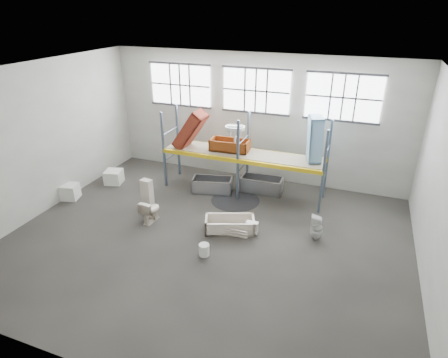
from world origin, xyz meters
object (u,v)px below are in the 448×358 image
at_px(blue_tub_upright, 315,139).
at_px(carton_near, 69,192).
at_px(steel_tub_left, 212,185).
at_px(bucket, 204,250).
at_px(bathtub_beige, 230,224).
at_px(rust_tub_flat, 230,145).
at_px(toilet_white, 317,228).
at_px(cistern_tall, 147,195).
at_px(steel_tub_right, 262,184).
at_px(toilet_beige, 151,210).

xyz_separation_m(blue_tub_upright, carton_near, (-8.37, -2.96, -2.11)).
distance_m(steel_tub_left, bucket, 4.06).
distance_m(bathtub_beige, rust_tub_flat, 3.42).
relative_size(toilet_white, blue_tub_upright, 0.52).
bearing_deg(steel_tub_left, bucket, -71.10).
bearing_deg(bathtub_beige, bucket, -120.42).
relative_size(cistern_tall, steel_tub_right, 0.75).
xyz_separation_m(steel_tub_right, rust_tub_flat, (-1.24, -0.24, 1.53)).
distance_m(toilet_beige, rust_tub_flat, 3.87).
height_order(steel_tub_right, bucket, steel_tub_right).
xyz_separation_m(toilet_beige, blue_tub_upright, (4.69, 3.29, 2.00)).
distance_m(cistern_tall, toilet_white, 5.77).
bearing_deg(steel_tub_left, blue_tub_upright, 8.80).
bearing_deg(rust_tub_flat, blue_tub_upright, 1.58).
relative_size(bathtub_beige, toilet_white, 1.92).
xyz_separation_m(steel_tub_left, bucket, (1.31, -3.84, -0.10)).
height_order(bathtub_beige, steel_tub_right, steel_tub_right).
bearing_deg(steel_tub_left, carton_near, -153.26).
height_order(cistern_tall, bucket, cistern_tall).
relative_size(cistern_tall, toilet_white, 1.46).
distance_m(toilet_white, rust_tub_flat, 4.59).
xyz_separation_m(steel_tub_left, rust_tub_flat, (0.53, 0.47, 1.54)).
height_order(bathtub_beige, toilet_beige, toilet_beige).
xyz_separation_m(toilet_white, steel_tub_right, (-2.45, 2.58, -0.12)).
relative_size(toilet_beige, cistern_tall, 0.67).
bearing_deg(steel_tub_right, carton_near, -154.54).
distance_m(steel_tub_right, blue_tub_upright, 2.80).
bearing_deg(steel_tub_right, rust_tub_flat, -169.16).
height_order(toilet_white, steel_tub_left, toilet_white).
relative_size(bathtub_beige, bucket, 4.35).
height_order(toilet_beige, steel_tub_left, toilet_beige).
height_order(steel_tub_left, carton_near, carton_near).
distance_m(bathtub_beige, toilet_beige, 2.69).
xyz_separation_m(toilet_white, rust_tub_flat, (-3.68, 2.34, 1.41)).
height_order(bathtub_beige, steel_tub_left, steel_tub_left).
bearing_deg(toilet_beige, cistern_tall, -48.24).
height_order(cistern_tall, carton_near, cistern_tall).
relative_size(blue_tub_upright, carton_near, 2.40).
xyz_separation_m(rust_tub_flat, blue_tub_upright, (3.07, 0.08, 0.57)).
relative_size(steel_tub_right, bucket, 4.38).
xyz_separation_m(steel_tub_right, blue_tub_upright, (1.83, -0.15, 2.11)).
height_order(bathtub_beige, bucket, bathtub_beige).
bearing_deg(steel_tub_left, steel_tub_right, 21.87).
relative_size(steel_tub_left, carton_near, 2.29).
relative_size(toilet_beige, rust_tub_flat, 0.55).
bearing_deg(steel_tub_left, toilet_white, -23.91).
distance_m(cistern_tall, steel_tub_right, 4.38).
bearing_deg(toilet_white, carton_near, -92.64).
bearing_deg(toilet_white, cistern_tall, -93.28).
distance_m(cistern_tall, carton_near, 3.25).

